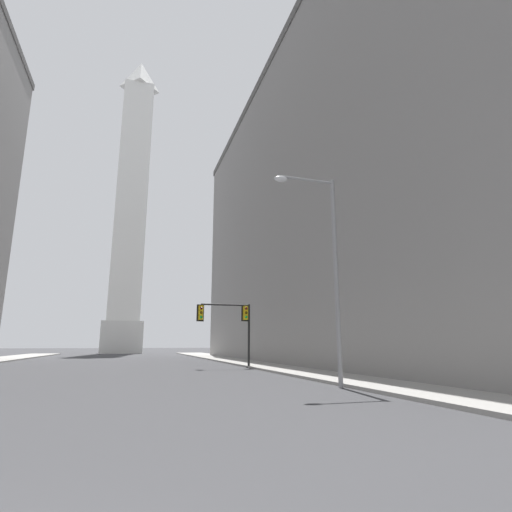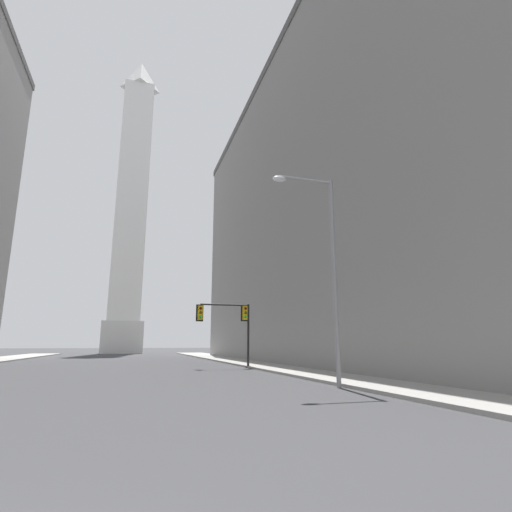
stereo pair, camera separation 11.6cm
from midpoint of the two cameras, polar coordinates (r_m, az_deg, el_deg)
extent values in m
cube|color=gray|center=(34.75, 2.06, -15.35)|extent=(5.00, 100.68, 0.15)
cube|color=gray|center=(44.37, 15.57, 5.94)|extent=(21.89, 59.81, 30.97)
cube|color=#595756|center=(51.56, 14.46, 23.00)|extent=(22.11, 60.41, 0.90)
cube|color=silver|center=(86.49, -18.62, -10.97)|extent=(7.96, 7.96, 6.26)
cube|color=white|center=(91.91, -17.33, 7.92)|extent=(6.37, 6.37, 53.39)
pyramid|color=white|center=(106.02, -16.18, 23.42)|extent=(6.37, 6.37, 7.00)
cylinder|color=black|center=(32.53, -1.13, -11.29)|extent=(0.18, 0.18, 4.99)
cylinder|color=#262626|center=(32.58, -1.15, -15.59)|extent=(0.40, 0.40, 0.10)
cube|color=yellow|center=(32.54, -1.62, -8.13)|extent=(0.35, 0.35, 1.10)
cube|color=black|center=(32.71, -1.71, -8.15)|extent=(0.58, 0.06, 1.32)
sphere|color=#410907|center=(32.39, -1.51, -7.50)|extent=(0.22, 0.22, 0.22)
sphere|color=#483506|center=(32.36, -1.51, -8.10)|extent=(0.22, 0.22, 0.22)
sphere|color=green|center=(32.34, -1.51, -8.71)|extent=(0.22, 0.22, 0.22)
cylinder|color=black|center=(32.18, -4.50, -6.97)|extent=(3.92, 0.14, 0.14)
sphere|color=black|center=(32.67, -1.12, -7.09)|extent=(0.18, 0.18, 0.18)
cube|color=yellow|center=(31.75, -8.00, -8.03)|extent=(0.35, 0.35, 1.10)
cube|color=black|center=(31.93, -8.07, -8.05)|extent=(0.58, 0.06, 1.32)
sphere|color=#410907|center=(31.60, -7.91, -7.39)|extent=(0.22, 0.22, 0.22)
sphere|color=#483506|center=(31.57, -7.93, -8.01)|extent=(0.22, 0.22, 0.22)
sphere|color=green|center=(31.54, -7.95, -8.62)|extent=(0.22, 0.22, 0.22)
cylinder|color=gray|center=(18.35, 11.21, -3.13)|extent=(0.20, 0.20, 9.46)
cylinder|color=gray|center=(19.06, 7.12, 10.73)|extent=(2.60, 0.12, 0.12)
sphere|color=gray|center=(19.60, 10.64, 10.19)|extent=(0.20, 0.20, 0.20)
ellipsoid|color=silver|center=(18.55, 3.40, 10.93)|extent=(0.64, 0.36, 0.26)
camera|label=1|loc=(0.06, -90.06, 0.01)|focal=28.00mm
camera|label=2|loc=(0.06, 89.94, -0.01)|focal=28.00mm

